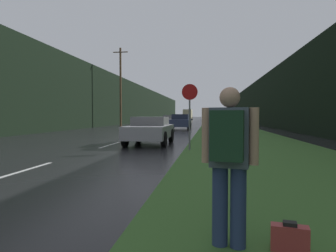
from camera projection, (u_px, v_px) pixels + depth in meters
The scene contains 15 objects.
grass_verge at pixel (225, 126), 38.21m from camera, with size 6.00×240.00×0.02m, color #386028.
lane_stripe_b at pixel (19, 172), 7.48m from camera, with size 0.12×3.00×0.01m, color silver.
lane_stripe_c at pixel (110, 145), 14.41m from camera, with size 0.12×3.00×0.01m, color silver.
lane_stripe_d at pixel (142, 135), 21.34m from camera, with size 0.12×3.00×0.01m, color silver.
lane_stripe_e at pixel (159, 130), 28.27m from camera, with size 0.12×3.00×0.01m, color silver.
treeline_far_side at pixel (123, 102), 50.22m from camera, with size 2.00×140.00×7.33m, color black.
treeline_near_side at pixel (260, 103), 47.18m from camera, with size 2.00×140.00×6.62m, color black.
utility_pole_far at pixel (121, 87), 35.82m from camera, with size 1.80×0.24×9.47m.
stop_sign at pixel (190, 110), 12.02m from camera, with size 0.64×0.07×2.68m.
hitchhiker_with_backpack at pixel (229, 157), 3.13m from camera, with size 0.59×0.47×1.72m.
suitcase at pixel (290, 239), 3.08m from camera, with size 0.39×0.21×0.33m.
car_passing_near at pixel (150, 130), 14.60m from camera, with size 1.97×4.03×1.35m.
car_passing_far at pixel (180, 122), 30.13m from camera, with size 2.01×4.42×1.53m.
car_oncoming at pixel (169, 120), 49.06m from camera, with size 1.93×4.54×1.46m.
delivery_truck at pixel (188, 114), 93.01m from camera, with size 2.65×8.76×3.22m.
Camera 1 is at (4.71, 1.18, 1.42)m, focal length 32.00 mm.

